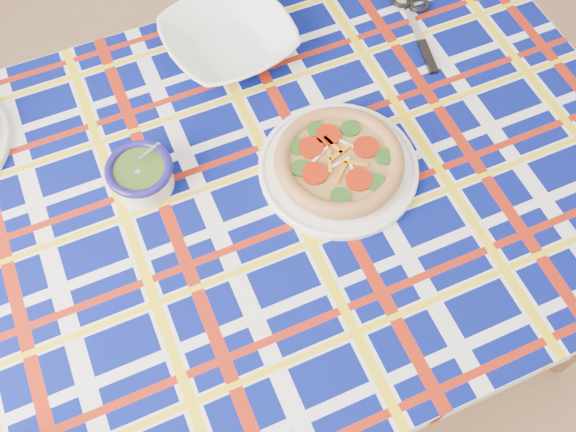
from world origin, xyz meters
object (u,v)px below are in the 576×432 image
object	(u,v)px
main_focaccia_plate	(339,161)
pesto_bowl	(141,174)
dining_table	(247,216)
serving_bowl	(229,40)

from	to	relation	value
main_focaccia_plate	pesto_bowl	bearing A→B (deg)	171.33
pesto_bowl	main_focaccia_plate	bearing A→B (deg)	-8.67
dining_table	main_focaccia_plate	world-z (taller)	main_focaccia_plate
serving_bowl	dining_table	bearing A→B (deg)	-96.71
dining_table	main_focaccia_plate	bearing A→B (deg)	-5.16
pesto_bowl	serving_bowl	size ratio (longest dim) A/B	0.47
pesto_bowl	serving_bowl	world-z (taller)	pesto_bowl
main_focaccia_plate	dining_table	bearing A→B (deg)	-175.29
pesto_bowl	serving_bowl	xyz separation A→B (m)	(0.21, 0.28, -0.00)
dining_table	pesto_bowl	bearing A→B (deg)	148.57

